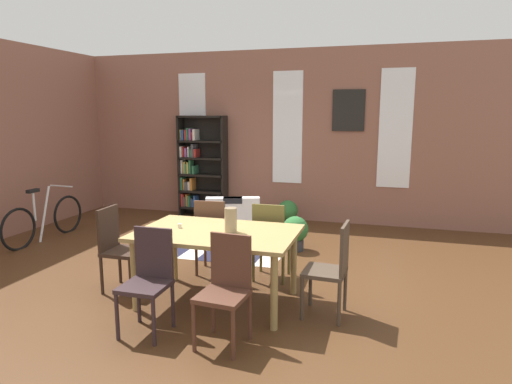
% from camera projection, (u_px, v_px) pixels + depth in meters
% --- Properties ---
extents(ground_plane, '(10.54, 10.54, 0.00)m').
position_uv_depth(ground_plane, '(220.00, 287.00, 5.15)').
color(ground_plane, '#4D2F19').
extents(back_wall_brick, '(9.11, 0.12, 3.13)m').
position_uv_depth(back_wall_brick, '(288.00, 136.00, 8.23)').
color(back_wall_brick, '#935E4D').
rests_on(back_wall_brick, ground).
extents(window_pane_0, '(0.55, 0.02, 2.03)m').
position_uv_depth(window_pane_0, '(193.00, 127.00, 8.67)').
color(window_pane_0, white).
extents(window_pane_1, '(0.55, 0.02, 2.03)m').
position_uv_depth(window_pane_1, '(288.00, 128.00, 8.14)').
color(window_pane_1, white).
extents(window_pane_2, '(0.55, 0.02, 2.03)m').
position_uv_depth(window_pane_2, '(395.00, 129.00, 7.61)').
color(window_pane_2, white).
extents(dining_table, '(1.65, 1.07, 0.78)m').
position_uv_depth(dining_table, '(217.00, 239.00, 4.63)').
color(dining_table, '#9F844C').
rests_on(dining_table, ground).
extents(vase_on_table, '(0.13, 0.13, 0.25)m').
position_uv_depth(vase_on_table, '(231.00, 220.00, 4.55)').
color(vase_on_table, '#998466').
rests_on(vase_on_table, dining_table).
extents(tealight_candle_0, '(0.04, 0.04, 0.05)m').
position_uv_depth(tealight_candle_0, '(180.00, 226.00, 4.73)').
color(tealight_candle_0, silver).
rests_on(tealight_candle_0, dining_table).
extents(dining_chair_head_right, '(0.42, 0.42, 0.95)m').
position_uv_depth(dining_chair_head_right, '(332.00, 267.00, 4.32)').
color(dining_chair_head_right, '#483A2D').
rests_on(dining_chair_head_right, ground).
extents(dining_chair_near_right, '(0.43, 0.43, 0.95)m').
position_uv_depth(dining_chair_near_right, '(226.00, 286.00, 3.84)').
color(dining_chair_near_right, '#512E21').
rests_on(dining_chair_near_right, ground).
extents(dining_chair_far_right, '(0.41, 0.41, 0.95)m').
position_uv_depth(dining_chair_far_right, '(270.00, 239.00, 5.28)').
color(dining_chair_far_right, brown).
rests_on(dining_chair_far_right, ground).
extents(dining_chair_far_left, '(0.44, 0.44, 0.95)m').
position_uv_depth(dining_chair_far_left, '(212.00, 234.00, 5.48)').
color(dining_chair_far_left, '#513324').
rests_on(dining_chair_far_left, ground).
extents(dining_chair_head_left, '(0.41, 0.41, 0.95)m').
position_uv_depth(dining_chair_head_left, '(118.00, 246.00, 5.00)').
color(dining_chair_head_left, '#322219').
rests_on(dining_chair_head_left, ground).
extents(dining_chair_near_left, '(0.40, 0.40, 0.95)m').
position_uv_depth(dining_chair_near_left, '(149.00, 277.00, 4.05)').
color(dining_chair_near_left, '#312225').
rests_on(dining_chair_near_left, ground).
extents(bookshelf_tall, '(0.94, 0.29, 1.94)m').
position_uv_depth(bookshelf_tall, '(199.00, 166.00, 8.59)').
color(bookshelf_tall, black).
rests_on(bookshelf_tall, ground).
extents(armchair_white, '(1.01, 1.01, 0.75)m').
position_uv_depth(armchair_white, '(233.00, 224.00, 6.95)').
color(armchair_white, silver).
rests_on(armchair_white, ground).
extents(bicycle_second, '(0.44, 1.67, 0.89)m').
position_uv_depth(bicycle_second, '(45.00, 220.00, 7.00)').
color(bicycle_second, black).
rests_on(bicycle_second, ground).
extents(potted_plant_by_shelf, '(0.36, 0.36, 0.47)m').
position_uv_depth(potted_plant_by_shelf, '(288.00, 212.00, 7.87)').
color(potted_plant_by_shelf, '#333338').
rests_on(potted_plant_by_shelf, ground).
extents(potted_plant_corner, '(0.38, 0.38, 0.51)m').
position_uv_depth(potted_plant_corner, '(295.00, 232.00, 6.48)').
color(potted_plant_corner, '#333338').
rests_on(potted_plant_corner, ground).
extents(striped_rug, '(1.66, 0.84, 0.01)m').
position_uv_depth(striped_rug, '(225.00, 253.00, 6.39)').
color(striped_rug, '#1E1E33').
rests_on(striped_rug, ground).
extents(framed_picture, '(0.56, 0.03, 0.72)m').
position_uv_depth(framed_picture, '(349.00, 110.00, 7.77)').
color(framed_picture, black).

